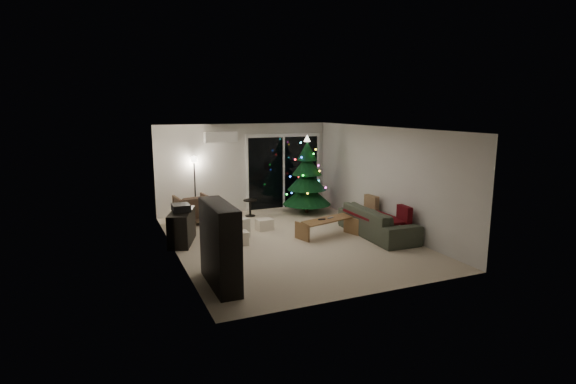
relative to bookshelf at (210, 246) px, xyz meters
name	(u,v)px	position (x,y,z in m)	size (l,w,h in m)	color
room	(283,184)	(2.71, 3.42, 0.31)	(6.50, 7.51, 2.60)	beige
bookshelf	(210,246)	(0.00, 0.00, 0.00)	(0.36, 1.40, 1.40)	black
media_cabinet	(182,227)	(0.00, 2.67, -0.34)	(0.43, 1.15, 0.72)	black
stereo	(181,208)	(0.00, 2.67, 0.10)	(0.37, 0.43, 0.15)	black
armchair	(192,209)	(0.54, 4.31, -0.33)	(0.80, 0.82, 0.75)	#4E382D
ottoman	(235,228)	(1.18, 2.60, -0.47)	(0.51, 0.51, 0.46)	beige
cardboard_box_a	(238,238)	(1.10, 2.06, -0.55)	(0.41, 0.32, 0.30)	beige
cardboard_box_b	(264,224)	(2.04, 2.98, -0.57)	(0.38, 0.29, 0.27)	beige
side_table	(250,208)	(2.16, 4.46, -0.47)	(0.37, 0.37, 0.46)	black
floor_lamp	(195,188)	(0.79, 5.06, 0.09)	(0.25, 0.25, 1.59)	black
sofa	(377,222)	(4.30, 1.49, -0.37)	(2.27, 0.89, 0.66)	#44483E
sofa_throw	(374,216)	(4.20, 1.49, -0.22)	(0.71, 1.63, 0.05)	#4F0818
cushion_a	(371,204)	(4.55, 2.14, -0.10)	(0.13, 0.44, 0.44)	#99825F
cushion_b	(404,216)	(4.55, 0.84, -0.10)	(0.13, 0.44, 0.44)	#4F0818
coffee_table	(327,228)	(3.17, 1.83, -0.49)	(1.34, 0.47, 0.43)	brown
remote_a	(322,219)	(3.02, 1.83, -0.27)	(0.17, 0.05, 0.02)	black
remote_b	(330,218)	(3.27, 1.88, -0.27)	(0.16, 0.04, 0.02)	slate
christmas_tree	(307,174)	(3.78, 4.23, 0.40)	(1.37, 1.37, 2.20)	#093616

